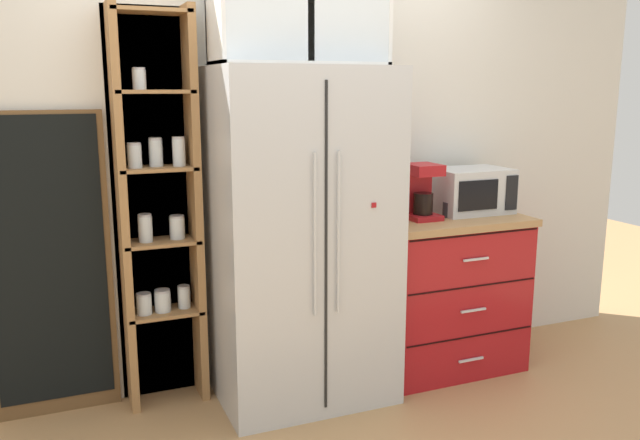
% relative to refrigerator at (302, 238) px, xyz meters
% --- Properties ---
extents(ground_plane, '(10.54, 10.54, 0.00)m').
position_rel_refrigerator_xyz_m(ground_plane, '(-0.00, -0.04, -0.87)').
color(ground_plane, tan).
extents(wall_back_cream, '(4.86, 0.10, 2.55)m').
position_rel_refrigerator_xyz_m(wall_back_cream, '(-0.00, 0.36, 0.41)').
color(wall_back_cream, silver).
rests_on(wall_back_cream, ground).
extents(refrigerator, '(0.90, 0.65, 1.74)m').
position_rel_refrigerator_xyz_m(refrigerator, '(0.00, 0.00, 0.00)').
color(refrigerator, silver).
rests_on(refrigerator, ground).
extents(pantry_shelf_column, '(0.44, 0.24, 2.03)m').
position_rel_refrigerator_xyz_m(pantry_shelf_column, '(-0.69, 0.26, 0.16)').
color(pantry_shelf_column, brown).
rests_on(pantry_shelf_column, ground).
extents(counter_cabinet, '(0.87, 0.59, 0.91)m').
position_rel_refrigerator_xyz_m(counter_cabinet, '(0.91, 0.04, -0.41)').
color(counter_cabinet, '#A8161C').
rests_on(counter_cabinet, ground).
extents(microwave, '(0.44, 0.33, 0.26)m').
position_rel_refrigerator_xyz_m(microwave, '(1.09, 0.08, 0.17)').
color(microwave, silver).
rests_on(microwave, counter_cabinet).
extents(coffee_maker, '(0.17, 0.20, 0.31)m').
position_rel_refrigerator_xyz_m(coffee_maker, '(0.72, 0.04, 0.20)').
color(coffee_maker, '#A8161C').
rests_on(coffee_maker, counter_cabinet).
extents(mug_charcoal, '(0.12, 0.09, 0.09)m').
position_rel_refrigerator_xyz_m(mug_charcoal, '(0.91, 0.01, 0.08)').
color(mug_charcoal, '#2D2D33').
rests_on(mug_charcoal, counter_cabinet).
extents(bottle_amber, '(0.06, 0.06, 0.30)m').
position_rel_refrigerator_xyz_m(bottle_amber, '(0.54, 0.12, 0.17)').
color(bottle_amber, brown).
rests_on(bottle_amber, counter_cabinet).
extents(chalkboard_menu, '(0.60, 0.04, 1.53)m').
position_rel_refrigerator_xyz_m(chalkboard_menu, '(-1.23, 0.29, -0.10)').
color(chalkboard_menu, brown).
rests_on(chalkboard_menu, ground).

